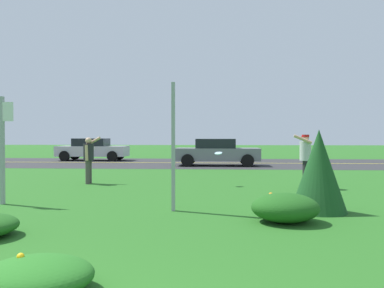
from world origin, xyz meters
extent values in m
plane|color=#26601E|center=(0.00, 10.44, 0.00)|extent=(120.00, 120.00, 0.00)
cube|color=#2D2D30|center=(0.00, 20.88, 0.00)|extent=(120.00, 8.89, 0.01)
cube|color=yellow|center=(0.00, 20.88, 0.01)|extent=(120.00, 0.16, 0.00)
ellipsoid|color=#1E5619|center=(3.15, 5.12, 0.27)|extent=(1.23, 1.07, 0.53)
sphere|color=orange|center=(3.42, 5.32, 0.39)|extent=(0.06, 0.06, 0.06)
sphere|color=orange|center=(3.12, 5.51, 0.35)|extent=(0.08, 0.08, 0.08)
sphere|color=orange|center=(2.93, 5.38, 0.46)|extent=(0.08, 0.08, 0.08)
sphere|color=orange|center=(3.47, 5.39, 0.39)|extent=(0.05, 0.05, 0.05)
ellipsoid|color=#23661E|center=(0.12, 1.71, 0.18)|extent=(1.13, 0.98, 0.35)
sphere|color=yellow|center=(-0.08, 1.78, 0.34)|extent=(0.08, 0.08, 0.08)
sphere|color=yellow|center=(-0.03, 1.57, 0.25)|extent=(0.06, 0.06, 0.06)
sphere|color=yellow|center=(-0.05, 1.57, 0.27)|extent=(0.05, 0.05, 0.05)
cube|color=#93969B|center=(-3.04, 6.60, 1.24)|extent=(0.07, 0.10, 2.49)
cube|color=silver|center=(-3.04, 6.57, 2.14)|extent=(0.56, 0.03, 0.44)
cube|color=#93969B|center=(0.99, 6.06, 1.35)|extent=(0.07, 0.10, 2.70)
cone|color=#19471E|center=(4.02, 6.15, 0.86)|extent=(1.14, 1.14, 1.71)
cylinder|color=#232328|center=(-2.35, 10.53, 1.06)|extent=(0.34, 0.34, 0.55)
sphere|color=tan|center=(-2.35, 10.53, 1.43)|extent=(0.21, 0.21, 0.21)
cylinder|color=#4C4742|center=(-2.35, 10.62, 0.39)|extent=(0.14, 0.14, 0.78)
cylinder|color=#4C4742|center=(-2.36, 10.45, 0.39)|extent=(0.14, 0.14, 0.78)
cylinder|color=tan|center=(-2.24, 10.72, 1.41)|extent=(0.51, 0.13, 0.32)
cylinder|color=tan|center=(-2.35, 10.34, 1.04)|extent=(0.12, 0.10, 0.52)
cylinder|color=#B2B2B7|center=(4.60, 9.97, 1.13)|extent=(0.34, 0.34, 0.59)
sphere|color=tan|center=(4.60, 9.97, 1.52)|extent=(0.21, 0.21, 0.21)
cylinder|color=black|center=(4.59, 9.88, 0.42)|extent=(0.14, 0.14, 0.83)
cylinder|color=black|center=(4.60, 10.05, 0.42)|extent=(0.14, 0.14, 0.83)
cylinder|color=tan|center=(4.48, 9.78, 1.49)|extent=(0.55, 0.13, 0.29)
cylinder|color=tan|center=(4.59, 10.16, 1.11)|extent=(0.12, 0.10, 0.56)
cylinder|color=red|center=(4.60, 9.97, 1.59)|extent=(0.22, 0.22, 0.07)
cylinder|color=red|center=(4.50, 9.97, 1.56)|extent=(0.15, 0.15, 0.02)
cylinder|color=#ADD6E5|center=(1.95, 10.32, 1.04)|extent=(0.25, 0.24, 0.11)
torus|color=#ADD6E5|center=(1.95, 10.32, 1.03)|extent=(0.25, 0.24, 0.11)
cube|color=#B7BABF|center=(-6.27, 22.88, 0.62)|extent=(4.50, 1.82, 0.66)
cube|color=black|center=(-6.37, 22.88, 1.19)|extent=(2.10, 1.64, 0.52)
cylinder|color=black|center=(-4.72, 23.77, 0.33)|extent=(0.66, 0.22, 0.66)
cylinder|color=black|center=(-4.72, 21.99, 0.33)|extent=(0.66, 0.22, 0.66)
cylinder|color=black|center=(-7.82, 23.77, 0.33)|extent=(0.66, 0.22, 0.66)
cylinder|color=black|center=(-7.82, 21.99, 0.33)|extent=(0.66, 0.22, 0.66)
cube|color=slate|center=(1.92, 18.88, 0.62)|extent=(4.50, 1.82, 0.66)
cube|color=black|center=(1.82, 18.88, 1.19)|extent=(2.10, 1.64, 0.52)
cylinder|color=black|center=(3.47, 19.77, 0.33)|extent=(0.66, 0.22, 0.66)
cylinder|color=black|center=(3.47, 17.99, 0.33)|extent=(0.66, 0.22, 0.66)
cylinder|color=black|center=(0.37, 19.77, 0.33)|extent=(0.66, 0.22, 0.66)
cylinder|color=black|center=(0.37, 17.99, 0.33)|extent=(0.66, 0.22, 0.66)
camera|label=1|loc=(1.91, -1.99, 1.56)|focal=36.10mm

